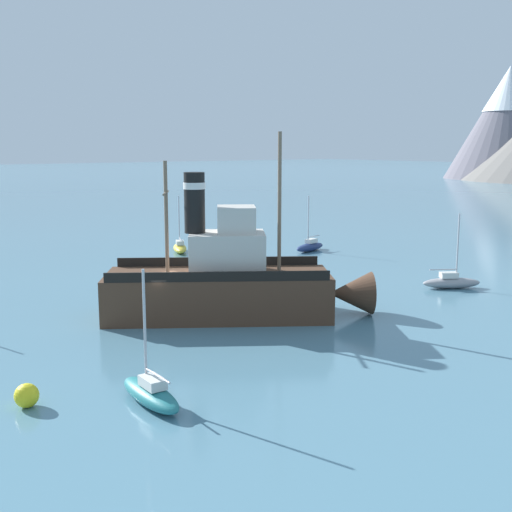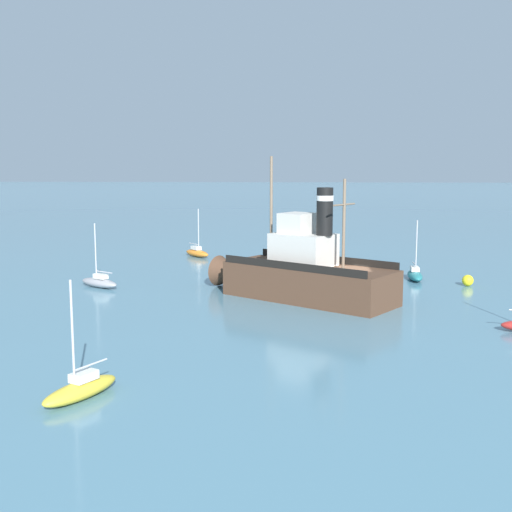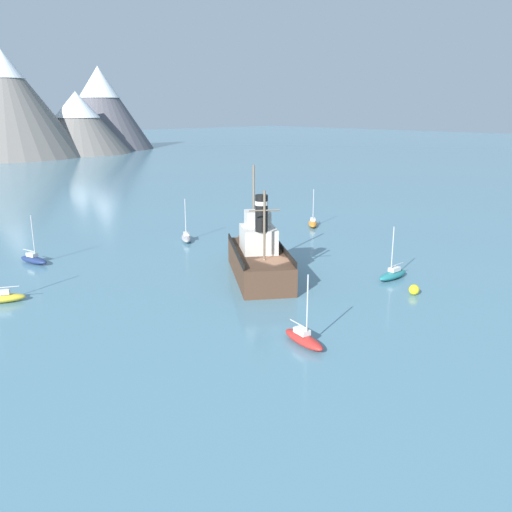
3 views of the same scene
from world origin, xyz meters
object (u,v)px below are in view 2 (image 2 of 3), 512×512
(old_tugboat, at_px, (302,273))
(sailboat_orange, at_px, (197,252))
(sailboat_teal, at_px, (415,275))
(sailboat_grey, at_px, (99,282))
(sailboat_yellow, at_px, (81,388))
(mooring_buoy, at_px, (468,280))

(old_tugboat, distance_m, sailboat_orange, 22.73)
(sailboat_teal, bearing_deg, sailboat_grey, 101.21)
(old_tugboat, height_order, sailboat_grey, old_tugboat)
(sailboat_yellow, relative_size, mooring_buoy, 5.62)
(sailboat_grey, height_order, mooring_buoy, sailboat_grey)
(sailboat_orange, xyz_separation_m, mooring_buoy, (-14.44, -23.42, 0.01))
(sailboat_teal, bearing_deg, sailboat_orange, 58.81)
(old_tugboat, height_order, mooring_buoy, old_tugboat)
(sailboat_orange, height_order, sailboat_yellow, same)
(sailboat_yellow, bearing_deg, mooring_buoy, -40.35)
(old_tugboat, bearing_deg, sailboat_orange, 27.75)
(old_tugboat, distance_m, sailboat_grey, 15.82)
(old_tugboat, height_order, sailboat_yellow, old_tugboat)
(old_tugboat, bearing_deg, sailboat_yellow, 155.98)
(sailboat_teal, bearing_deg, old_tugboat, 131.16)
(old_tugboat, height_order, sailboat_teal, old_tugboat)
(sailboat_orange, xyz_separation_m, sailboat_grey, (-16.89, 4.86, 0.00))
(sailboat_yellow, xyz_separation_m, mooring_buoy, (25.61, -21.75, 0.01))
(sailboat_yellow, height_order, mooring_buoy, sailboat_yellow)
(sailboat_orange, bearing_deg, old_tugboat, -152.25)
(sailboat_yellow, bearing_deg, sailboat_teal, -32.90)
(old_tugboat, xyz_separation_m, mooring_buoy, (5.64, -12.86, -1.40))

